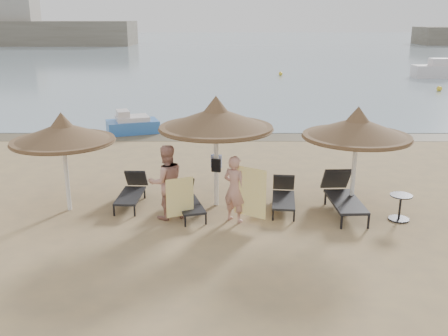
# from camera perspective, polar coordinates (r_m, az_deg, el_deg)

# --- Properties ---
(ground) EXTENTS (160.00, 160.00, 0.00)m
(ground) POSITION_cam_1_polar(r_m,az_deg,el_deg) (11.59, -4.13, -7.20)
(ground) COLOR tan
(ground) RESTS_ON ground
(sea) EXTENTS (200.00, 140.00, 0.03)m
(sea) POSITION_cam_1_polar(r_m,az_deg,el_deg) (90.68, -0.43, 13.94)
(sea) COLOR gray
(sea) RESTS_ON ground
(wet_sand_strip) EXTENTS (200.00, 1.60, 0.01)m
(wet_sand_strip) POSITION_cam_1_polar(r_m,az_deg,el_deg) (20.52, -2.26, 3.59)
(wet_sand_strip) COLOR brown
(wet_sand_strip) RESTS_ON ground
(far_shore) EXTENTS (150.00, 54.80, 12.00)m
(far_shore) POSITION_cam_1_polar(r_m,az_deg,el_deg) (92.12, -16.84, 15.10)
(far_shore) COLOR slate
(far_shore) RESTS_ON ground
(palapa_left) EXTENTS (2.54, 2.54, 2.52)m
(palapa_left) POSITION_cam_1_polar(r_m,az_deg,el_deg) (12.82, -17.97, 3.83)
(palapa_left) COLOR white
(palapa_left) RESTS_ON ground
(palapa_center) EXTENTS (2.90, 2.90, 2.87)m
(palapa_center) POSITION_cam_1_polar(r_m,az_deg,el_deg) (12.48, -0.92, 5.62)
(palapa_center) COLOR white
(palapa_center) RESTS_ON ground
(palapa_right) EXTENTS (2.68, 2.68, 2.66)m
(palapa_right) POSITION_cam_1_polar(r_m,az_deg,el_deg) (12.65, 14.97, 4.42)
(palapa_right) COLOR white
(palapa_right) RESTS_ON ground
(lounger_far_left) EXTENTS (0.63, 1.73, 0.76)m
(lounger_far_left) POSITION_cam_1_polar(r_m,az_deg,el_deg) (13.35, -10.47, -2.56)
(lounger_far_left) COLOR black
(lounger_far_left) RESTS_ON ground
(lounger_near_left) EXTENTS (0.99, 1.75, 0.74)m
(lounger_near_left) POSITION_cam_1_polar(r_m,az_deg,el_deg) (12.56, -4.20, -3.62)
(lounger_near_left) COLOR black
(lounger_near_left) RESTS_ON ground
(lounger_near_right) EXTENTS (0.74, 1.73, 0.75)m
(lounger_near_right) POSITION_cam_1_polar(r_m,az_deg,el_deg) (12.92, 6.83, -3.08)
(lounger_near_right) COLOR black
(lounger_near_right) RESTS_ON ground
(lounger_far_right) EXTENTS (0.79, 2.14, 0.94)m
(lounger_far_right) POSITION_cam_1_polar(r_m,az_deg,el_deg) (12.94, 13.40, -3.01)
(lounger_far_right) COLOR black
(lounger_far_right) RESTS_ON ground
(side_table) EXTENTS (0.53, 0.53, 0.64)m
(side_table) POSITION_cam_1_polar(r_m,az_deg,el_deg) (12.80, 19.46, -4.34)
(side_table) COLOR black
(side_table) RESTS_ON ground
(person_left) EXTENTS (1.14, 0.95, 2.13)m
(person_left) POSITION_cam_1_polar(r_m,az_deg,el_deg) (12.03, -6.63, -0.95)
(person_left) COLOR tan
(person_left) RESTS_ON ground
(person_right) EXTENTS (1.04, 0.96, 1.89)m
(person_right) POSITION_cam_1_polar(r_m,az_deg,el_deg) (11.79, 1.22, -1.80)
(person_right) COLOR tan
(person_right) RESTS_ON ground
(towel_left) EXTENTS (0.63, 0.29, 0.95)m
(towel_left) POSITION_cam_1_polar(r_m,az_deg,el_deg) (11.79, -5.06, -3.36)
(towel_left) COLOR yellow
(towel_left) RESTS_ON ground
(towel_right) EXTENTS (0.73, 0.48, 1.19)m
(towel_right) POSITION_cam_1_polar(r_m,az_deg,el_deg) (11.60, 2.97, -2.78)
(towel_right) COLOR yellow
(towel_right) RESTS_ON ground
(bag_patterned) EXTENTS (0.29, 0.15, 0.35)m
(bag_patterned) POSITION_cam_1_polar(r_m,az_deg,el_deg) (12.93, -0.88, 0.79)
(bag_patterned) COLOR silver
(bag_patterned) RESTS_ON ground
(bag_dark) EXTENTS (0.25, 0.15, 0.33)m
(bag_dark) POSITION_cam_1_polar(r_m,az_deg,el_deg) (12.61, -0.91, 0.29)
(bag_dark) COLOR black
(bag_dark) RESTS_ON ground
(pedal_boat) EXTENTS (2.40, 1.86, 0.98)m
(pedal_boat) POSITION_cam_1_polar(r_m,az_deg,el_deg) (21.53, -10.48, 4.94)
(pedal_boat) COLOR #2F68BC
(pedal_boat) RESTS_ON ground
(buoy_mid) EXTENTS (0.34, 0.34, 0.34)m
(buoy_mid) POSITION_cam_1_polar(r_m,az_deg,el_deg) (42.58, 6.49, 10.66)
(buoy_mid) COLOR yellow
(buoy_mid) RESTS_ON ground
(buoy_right) EXTENTS (0.36, 0.36, 0.36)m
(buoy_right) POSITION_cam_1_polar(r_m,az_deg,el_deg) (36.18, 23.39, 8.33)
(buoy_right) COLOR yellow
(buoy_right) RESTS_ON ground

